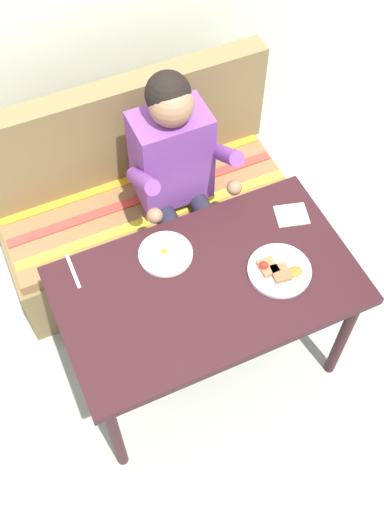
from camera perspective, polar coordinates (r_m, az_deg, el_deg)
The scene contains 8 objects.
ground_plane at distance 3.11m, azimuth 1.15°, elevation -9.55°, with size 8.00×8.00×0.00m, color #A2A89A.
table at distance 2.53m, azimuth 1.40°, elevation -3.48°, with size 1.20×0.70×0.73m.
couch at distance 3.20m, azimuth -4.54°, elevation 4.43°, with size 1.44×0.56×1.00m.
person at distance 2.81m, azimuth -1.32°, elevation 7.94°, with size 0.45×0.61×1.21m.
plate_breakfast at distance 2.50m, azimuth 7.97°, elevation -1.31°, with size 0.26×0.26×0.05m.
plate_eggs at distance 2.53m, azimuth -2.45°, elevation 0.21°, with size 0.22×0.22×0.04m.
napkin at distance 2.69m, azimuth 9.15°, elevation 3.75°, with size 0.14×0.11×0.01m, color white.
fork at distance 2.53m, azimuth -10.89°, elevation -1.39°, with size 0.01×0.17×0.01m, color silver.
Camera 1 is at (-0.58, -1.15, 2.83)m, focal length 43.46 mm.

